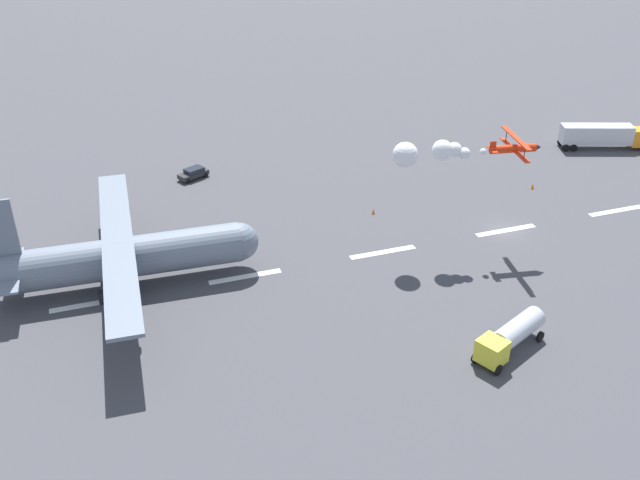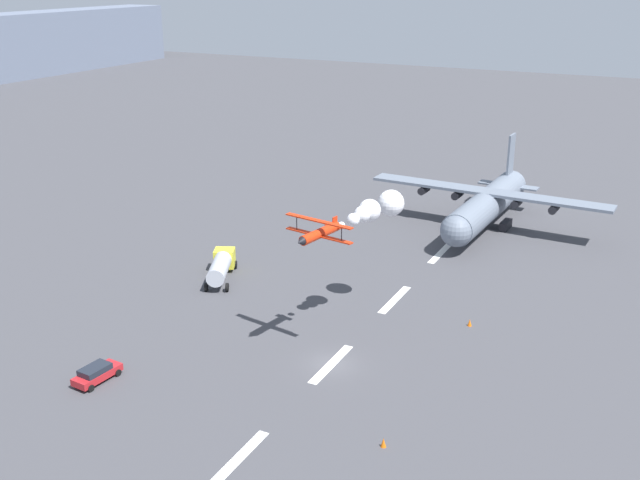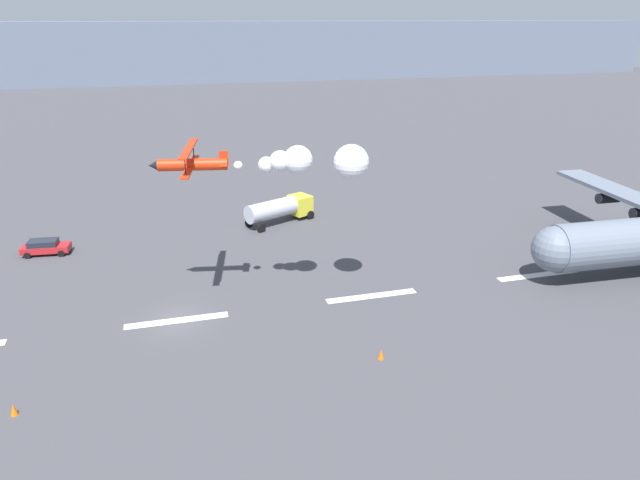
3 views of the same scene
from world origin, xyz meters
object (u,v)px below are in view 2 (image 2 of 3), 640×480
at_px(cargo_transport_plane, 484,206).
at_px(traffic_cone_near, 383,443).
at_px(airport_staff_sedan, 97,373).
at_px(traffic_cone_far, 470,323).
at_px(fuel_tanker_truck, 221,266).
at_px(stunt_biplane_red, 372,210).

height_order(cargo_transport_plane, traffic_cone_near, cargo_transport_plane).
xyz_separation_m(cargo_transport_plane, airport_staff_sedan, (-56.06, 19.83, -2.72)).
bearing_deg(traffic_cone_far, airport_staff_sedan, 133.96).
relative_size(cargo_transport_plane, airport_staff_sedan, 7.27).
height_order(cargo_transport_plane, fuel_tanker_truck, cargo_transport_plane).
xyz_separation_m(cargo_transport_plane, traffic_cone_far, (-30.32, -6.87, -3.16)).
distance_m(cargo_transport_plane, fuel_tanker_truck, 38.93).
distance_m(fuel_tanker_truck, airport_staff_sedan, 24.89).
bearing_deg(cargo_transport_plane, fuel_tanker_truck, 143.82).
height_order(cargo_transport_plane, airport_staff_sedan, cargo_transport_plane).
xyz_separation_m(airport_staff_sedan, traffic_cone_far, (25.74, -26.69, -0.44)).
bearing_deg(cargo_transport_plane, traffic_cone_near, -172.80).
distance_m(fuel_tanker_truck, traffic_cone_near, 37.26).
relative_size(stunt_biplane_red, airport_staff_sedan, 3.55).
distance_m(stunt_biplane_red, fuel_tanker_truck, 22.38).
height_order(cargo_transport_plane, traffic_cone_far, cargo_transport_plane).
xyz_separation_m(stunt_biplane_red, airport_staff_sedan, (-22.85, 16.71, -11.11)).
bearing_deg(airport_staff_sedan, cargo_transport_plane, -19.48).
xyz_separation_m(cargo_transport_plane, stunt_biplane_red, (-33.22, 3.12, 8.39)).
distance_m(cargo_transport_plane, stunt_biplane_red, 34.40).
bearing_deg(traffic_cone_far, cargo_transport_plane, 12.76).
bearing_deg(airport_staff_sedan, stunt_biplane_red, -36.18).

